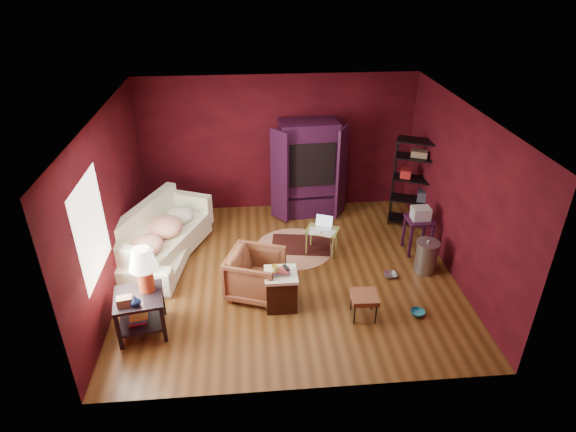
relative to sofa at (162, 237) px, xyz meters
name	(u,v)px	position (x,y,z in m)	size (l,w,h in m)	color
room	(287,200)	(2.13, -0.64, 0.96)	(5.54, 5.04, 2.84)	brown
sofa	(162,237)	(0.00, 0.00, 0.00)	(2.28, 0.67, 0.89)	white
armchair	(255,273)	(1.60, -1.16, -0.03)	(0.81, 0.75, 0.83)	black
pet_bowl_steel	(391,271)	(3.87, -0.89, -0.33)	(0.22, 0.06, 0.22)	#ACADB2
pet_bowl_turquoise	(418,309)	(4.01, -1.88, -0.34)	(0.22, 0.07, 0.22)	teal
vase	(135,301)	(-0.04, -2.08, 0.26)	(0.15, 0.16, 0.15)	#0B193A
mug	(275,268)	(1.89, -1.52, 0.29)	(0.13, 0.11, 0.13)	#F6ED78
side_table	(141,283)	(0.01, -1.80, 0.34)	(0.77, 0.77, 1.31)	black
sofa_cushions	(160,236)	(-0.04, 0.05, 0.00)	(1.63, 2.32, 0.91)	white
hamper	(281,289)	(1.97, -1.47, -0.13)	(0.49, 0.49, 0.69)	#3A1D0D
footstool	(364,298)	(3.18, -1.84, -0.10)	(0.41, 0.41, 0.40)	black
rug_round	(294,248)	(2.33, 0.13, -0.44)	(1.48, 1.48, 0.01)	beige
rug_oriental	(301,245)	(2.47, 0.22, -0.43)	(1.18, 0.87, 0.01)	#491713
laptop_desk	(322,232)	(2.82, -0.03, -0.02)	(0.67, 0.59, 0.69)	olive
tv_armoire	(308,168)	(2.75, 1.50, 0.58)	(1.55, 0.88, 1.97)	#38102F
wire_shelving	(416,180)	(4.76, 0.84, 0.53)	(0.95, 0.69, 1.78)	black
small_stand	(420,219)	(4.54, -0.14, 0.22)	(0.45, 0.45, 0.90)	#38102F
trash_can	(426,257)	(4.49, -0.77, -0.15)	(0.50, 0.50, 0.62)	#989A9F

